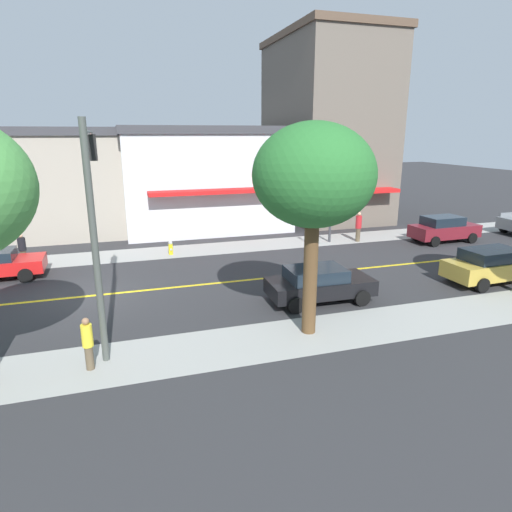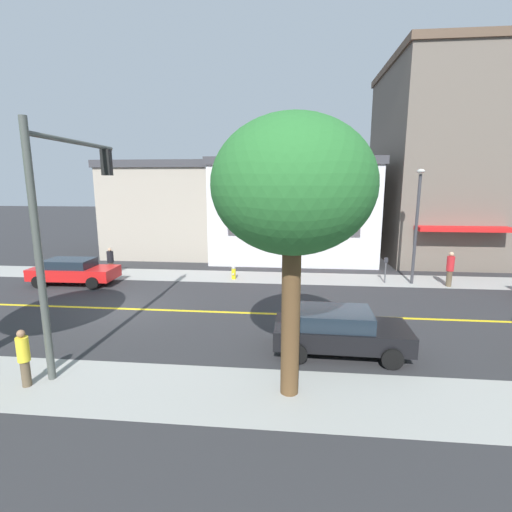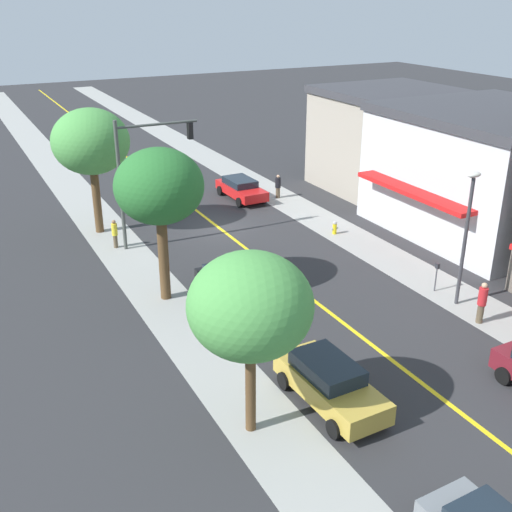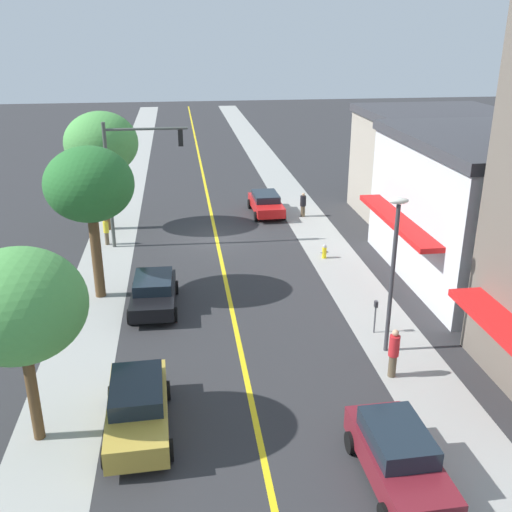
{
  "view_description": "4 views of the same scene",
  "coord_description": "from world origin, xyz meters",
  "views": [
    {
      "loc": [
        18.59,
        1.43,
        6.6
      ],
      "look_at": [
        2.26,
        6.55,
        1.79
      ],
      "focal_mm": 30.9,
      "sensor_mm": 36.0,
      "label": 1
    },
    {
      "loc": [
        14.8,
        7.31,
        5.36
      ],
      "look_at": [
        -1.1,
        5.73,
        2.24
      ],
      "focal_mm": 26.09,
      "sensor_mm": 36.0,
      "label": 2
    },
    {
      "loc": [
        13.89,
        31.99,
        13.0
      ],
      "look_at": [
        2.07,
        8.91,
        1.95
      ],
      "focal_mm": 43.77,
      "sensor_mm": 36.0,
      "label": 3
    },
    {
      "loc": [
        2.03,
        32.74,
        11.62
      ],
      "look_at": [
        -1.15,
        9.02,
        2.28
      ],
      "focal_mm": 41.11,
      "sensor_mm": 36.0,
      "label": 4
    }
  ],
  "objects": [
    {
      "name": "parking_meter",
      "position": [
        -5.57,
        12.39,
        0.93
      ],
      "size": [
        0.12,
        0.18,
        1.41
      ],
      "color": "#4C4C51",
      "rests_on": "ground"
    },
    {
      "name": "corner_shop_building",
      "position": [
        -13.96,
        -2.2,
        3.48
      ],
      "size": [
        8.7,
        8.46,
        6.92
      ],
      "rotation": [
        0.0,
        0.0,
        -1.57
      ],
      "color": "#A39989",
      "rests_on": "ground"
    },
    {
      "name": "black_sedan_right_curb",
      "position": [
        3.39,
        8.85,
        0.75
      ],
      "size": [
        2.15,
        4.26,
        1.42
      ],
      "rotation": [
        0.0,
        0.0,
        1.55
      ],
      "color": "black",
      "rests_on": "ground"
    },
    {
      "name": "street_lamp",
      "position": [
        -5.56,
        13.82,
        3.8
      ],
      "size": [
        0.7,
        0.36,
        6.1
      ],
      "color": "#38383D",
      "rests_on": "ground"
    },
    {
      "name": "pedestrian_yellow_shirt",
      "position": [
        6.29,
        0.27,
        0.85
      ],
      "size": [
        0.31,
        0.31,
        1.6
      ],
      "rotation": [
        0.0,
        0.0,
        4.32
      ],
      "color": "brown",
      "rests_on": "ground"
    },
    {
      "name": "ground_plane",
      "position": [
        0.0,
        0.0,
        0.0
      ],
      "size": [
        140.0,
        140.0,
        0.0
      ],
      "primitive_type": "plane",
      "color": "#2D2D30"
    },
    {
      "name": "fire_hydrant",
      "position": [
        -5.55,
        4.0,
        0.39
      ],
      "size": [
        0.44,
        0.24,
        0.79
      ],
      "color": "yellow",
      "rests_on": "ground"
    },
    {
      "name": "street_tree_left_near",
      "position": [
        5.9,
        7.3,
        5.26
      ],
      "size": [
        3.87,
        3.87,
        6.97
      ],
      "color": "brown",
      "rests_on": "ground"
    },
    {
      "name": "pedestrian_black_shirt",
      "position": [
        -5.95,
        -3.51,
        0.84
      ],
      "size": [
        0.38,
        0.38,
        1.61
      ],
      "rotation": [
        0.0,
        0.0,
        3.75
      ],
      "color": "brown",
      "rests_on": "ground"
    },
    {
      "name": "red_sedan_left_curb",
      "position": [
        -3.64,
        -4.44,
        0.74
      ],
      "size": [
        2.09,
        4.49,
        1.37
      ],
      "rotation": [
        0.0,
        0.0,
        1.59
      ],
      "color": "red",
      "rests_on": "ground"
    },
    {
      "name": "brick_apartment_block",
      "position": [
        -13.94,
        7.29,
        3.52
      ],
      "size": [
        11.74,
        11.29,
        7.02
      ],
      "rotation": [
        0.0,
        0.0,
        -1.57
      ],
      "color": "silver",
      "rests_on": "ground"
    },
    {
      "name": "tan_rowhouse",
      "position": [
        -13.95,
        17.33,
        6.87
      ],
      "size": [
        12.05,
        7.35,
        13.72
      ],
      "rotation": [
        0.0,
        0.0,
        -1.57
      ],
      "color": "#665B51",
      "rests_on": "ground"
    },
    {
      "name": "traffic_light_mast",
      "position": [
        4.6,
        0.69,
        4.63
      ],
      "size": [
        4.52,
        0.32,
        7.0
      ],
      "rotation": [
        0.0,
        0.0,
        3.14
      ],
      "color": "#474C47",
      "rests_on": "ground"
    },
    {
      "name": "pedestrian_red_shirt",
      "position": [
        -5.17,
        15.58,
        0.99
      ],
      "size": [
        0.37,
        0.37,
        1.86
      ],
      "rotation": [
        0.0,
        0.0,
        3.65
      ],
      "color": "brown",
      "rests_on": "ground"
    },
    {
      "name": "sidewalk_left",
      "position": [
        -6.11,
        0.0,
        0.0
      ],
      "size": [
        2.74,
        126.0,
        0.01
      ],
      "primitive_type": "cube",
      "color": "#9E9E99",
      "rests_on": "ground"
    },
    {
      "name": "sidewalk_right",
      "position": [
        6.11,
        0.0,
        0.0
      ],
      "size": [
        2.74,
        126.0,
        0.01
      ],
      "primitive_type": "cube",
      "color": "#9E9E99",
      "rests_on": "ground"
    },
    {
      "name": "road_centerline_stripe",
      "position": [
        0.0,
        0.0,
        0.0
      ],
      "size": [
        0.2,
        126.0,
        0.0
      ],
      "primitive_type": "cube",
      "color": "yellow",
      "rests_on": "ground"
    }
  ]
}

